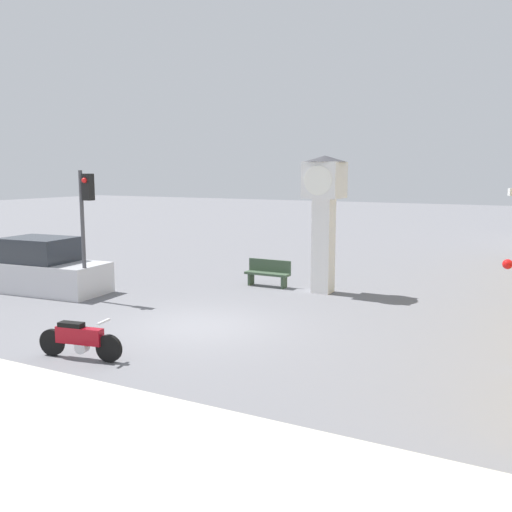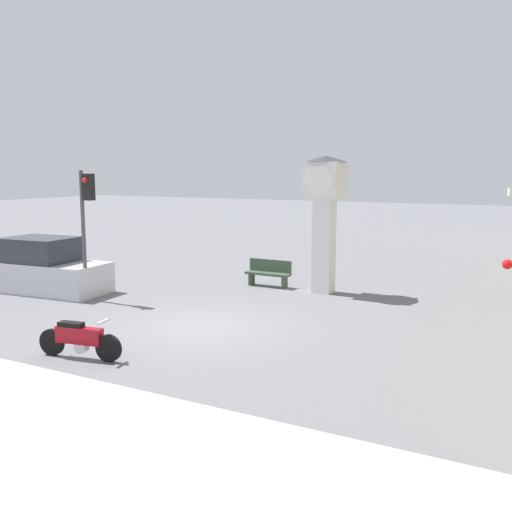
{
  "view_description": "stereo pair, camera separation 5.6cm",
  "coord_description": "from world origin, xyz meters",
  "px_view_note": "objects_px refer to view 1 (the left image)",
  "views": [
    {
      "loc": [
        7.96,
        -11.91,
        3.96
      ],
      "look_at": [
        1.29,
        0.69,
        1.83
      ],
      "focal_mm": 40.0,
      "sensor_mm": 36.0,
      "label": 1
    },
    {
      "loc": [
        8.01,
        -11.88,
        3.96
      ],
      "look_at": [
        1.29,
        0.69,
        1.83
      ],
      "focal_mm": 40.0,
      "sensor_mm": 36.0,
      "label": 2
    }
  ],
  "objects_px": {
    "bench": "(268,272)",
    "parked_car": "(44,269)",
    "motorcycle": "(80,339)",
    "traffic_light": "(85,211)",
    "clock_tower": "(324,202)"
  },
  "relations": [
    {
      "from": "clock_tower",
      "to": "traffic_light",
      "type": "distance_m",
      "value": 7.47
    },
    {
      "from": "motorcycle",
      "to": "bench",
      "type": "xyz_separation_m",
      "value": [
        0.06,
        8.79,
        0.07
      ]
    },
    {
      "from": "parked_car",
      "to": "bench",
      "type": "bearing_deg",
      "value": 29.94
    },
    {
      "from": "clock_tower",
      "to": "motorcycle",
      "type": "bearing_deg",
      "value": -103.51
    },
    {
      "from": "clock_tower",
      "to": "parked_car",
      "type": "bearing_deg",
      "value": -152.85
    },
    {
      "from": "traffic_light",
      "to": "parked_car",
      "type": "height_order",
      "value": "traffic_light"
    },
    {
      "from": "motorcycle",
      "to": "clock_tower",
      "type": "height_order",
      "value": "clock_tower"
    },
    {
      "from": "traffic_light",
      "to": "bench",
      "type": "bearing_deg",
      "value": 49.14
    },
    {
      "from": "clock_tower",
      "to": "bench",
      "type": "relative_size",
      "value": 2.78
    },
    {
      "from": "traffic_light",
      "to": "bench",
      "type": "relative_size",
      "value": 2.49
    },
    {
      "from": "motorcycle",
      "to": "bench",
      "type": "distance_m",
      "value": 8.79
    },
    {
      "from": "bench",
      "to": "parked_car",
      "type": "bearing_deg",
      "value": -145.36
    },
    {
      "from": "motorcycle",
      "to": "parked_car",
      "type": "height_order",
      "value": "parked_car"
    },
    {
      "from": "motorcycle",
      "to": "bench",
      "type": "height_order",
      "value": "bench"
    },
    {
      "from": "traffic_light",
      "to": "clock_tower",
      "type": "bearing_deg",
      "value": 36.94
    }
  ]
}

